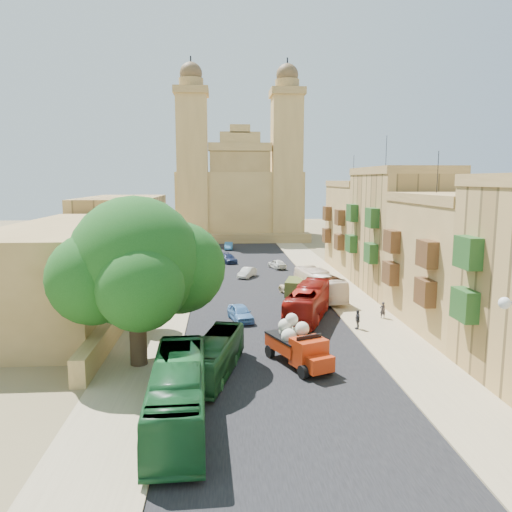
{
  "coord_description": "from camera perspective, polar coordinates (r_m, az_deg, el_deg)",
  "views": [
    {
      "loc": [
        -3.79,
        -28.9,
        12.41
      ],
      "look_at": [
        0.0,
        26.0,
        4.0
      ],
      "focal_mm": 35.0,
      "sensor_mm": 36.0,
      "label": 1
    }
  ],
  "objects": [
    {
      "name": "car_dkblue",
      "position": [
        75.53,
        -3.21,
        -0.27
      ],
      "size": [
        3.1,
        4.91,
        1.33
      ],
      "primitive_type": "imported",
      "rotation": [
        0.0,
        0.0,
        0.29
      ],
      "color": "#172345",
      "rests_on": "ground"
    },
    {
      "name": "car_blue_b",
      "position": [
        89.84,
        -3.15,
        1.16
      ],
      "size": [
        1.57,
        4.07,
        1.32
      ],
      "primitive_type": "imported",
      "rotation": [
        0.0,
        0.0,
        -0.04
      ],
      "color": "teal",
      "rests_on": "ground"
    },
    {
      "name": "car_white_b",
      "position": [
        70.57,
        2.42,
        -0.91
      ],
      "size": [
        2.6,
        4.14,
        1.32
      ],
      "primitive_type": "imported",
      "rotation": [
        0.0,
        0.0,
        3.43
      ],
      "color": "silver",
      "rests_on": "ground"
    },
    {
      "name": "car_white_a",
      "position": [
        64.15,
        -1.03,
        -1.9
      ],
      "size": [
        2.76,
        3.97,
        1.24
      ],
      "primitive_type": "imported",
      "rotation": [
        0.0,
        0.0,
        -0.43
      ],
      "color": "beige",
      "rests_on": "ground"
    },
    {
      "name": "sidewalk_east",
      "position": [
        61.64,
        8.6,
        -3.02
      ],
      "size": [
        5.0,
        140.0,
        0.01
      ],
      "primitive_type": "cube",
      "color": "tan",
      "rests_on": "ground"
    },
    {
      "name": "kerb_west",
      "position": [
        60.27,
        -6.93,
        -3.2
      ],
      "size": [
        0.25,
        140.0,
        0.12
      ],
      "primitive_type": "cube",
      "color": "tan",
      "rests_on": "ground"
    },
    {
      "name": "pedestrian_a",
      "position": [
        46.81,
        14.28,
        -6.01
      ],
      "size": [
        0.6,
        0.45,
        1.5
      ],
      "primitive_type": "imported",
      "rotation": [
        0.0,
        0.0,
        3.32
      ],
      "color": "#29262C",
      "rests_on": "ground"
    },
    {
      "name": "car_blue_a",
      "position": [
        44.63,
        -1.8,
        -6.51
      ],
      "size": [
        2.59,
        4.46,
        1.43
      ],
      "primitive_type": "imported",
      "rotation": [
        0.0,
        0.0,
        0.23
      ],
      "color": "#5187C1",
      "rests_on": "ground"
    },
    {
      "name": "bus_cream_east",
      "position": [
        53.49,
        7.24,
        -3.25
      ],
      "size": [
        4.14,
        10.39,
        2.82
      ],
      "primitive_type": "imported",
      "rotation": [
        0.0,
        0.0,
        3.32
      ],
      "color": "#FFE5C9",
      "rests_on": "ground"
    },
    {
      "name": "west_building_mid",
      "position": [
        74.64,
        -14.92,
        2.7
      ],
      "size": [
        10.0,
        22.0,
        10.0
      ],
      "primitive_type": "cube",
      "color": "tan",
      "rests_on": "ground"
    },
    {
      "name": "kerb_east",
      "position": [
        61.14,
        6.31,
        -3.02
      ],
      "size": [
        0.25,
        140.0,
        0.12
      ],
      "primitive_type": "cube",
      "color": "tan",
      "rests_on": "ground"
    },
    {
      "name": "street_tree_d",
      "position": [
        77.75,
        -8.5,
        1.5
      ],
      "size": [
        2.74,
        2.74,
        4.21
      ],
      "color": "#3A2A1D",
      "rests_on": "ground"
    },
    {
      "name": "street_tree_b",
      "position": [
        54.07,
        -10.49,
        -1.34
      ],
      "size": [
        3.05,
        3.05,
        4.69
      ],
      "color": "#3A2A1D",
      "rests_on": "ground"
    },
    {
      "name": "car_cream",
      "position": [
        54.71,
        4.52,
        -3.72
      ],
      "size": [
        3.91,
        5.35,
        1.35
      ],
      "primitive_type": "imported",
      "rotation": [
        0.0,
        0.0,
        3.53
      ],
      "color": "#FFE9BF",
      "rests_on": "ground"
    },
    {
      "name": "red_truck",
      "position": [
        34.16,
        4.86,
        -9.98
      ],
      "size": [
        4.21,
        6.13,
        3.4
      ],
      "color": "#B12C0D",
      "rests_on": "ground"
    },
    {
      "name": "pedestrian_c",
      "position": [
        42.97,
        11.53,
        -7.13
      ],
      "size": [
        0.45,
        0.99,
        1.65
      ],
      "primitive_type": "imported",
      "rotation": [
        0.0,
        0.0,
        4.77
      ],
      "color": "#393A40",
      "rests_on": "ground"
    },
    {
      "name": "townhouse_d",
      "position": [
        70.99,
        12.23,
        3.44
      ],
      "size": [
        9.0,
        14.0,
        15.9
      ],
      "color": "#AA874D",
      "rests_on": "ground"
    },
    {
      "name": "west_wall",
      "position": [
        50.99,
        -13.72,
        -4.61
      ],
      "size": [
        1.0,
        40.0,
        1.8
      ],
      "primitive_type": "cube",
      "color": "#AA874D",
      "rests_on": "ground"
    },
    {
      "name": "ficus_tree",
      "position": [
        33.86,
        -13.43,
        -1.17
      ],
      "size": [
        11.43,
        10.51,
        11.43
      ],
      "color": "#3A2A1D",
      "rests_on": "ground"
    },
    {
      "name": "bus_green_north",
      "position": [
        32.65,
        -4.7,
        -11.33
      ],
      "size": [
        4.1,
        9.21,
        2.5
      ],
      "primitive_type": "imported",
      "rotation": [
        0.0,
        0.0,
        -0.23
      ],
      "color": "#1C5124",
      "rests_on": "ground"
    },
    {
      "name": "townhouse_b",
      "position": [
        45.03,
        22.1,
        -0.58
      ],
      "size": [
        9.0,
        14.0,
        14.9
      ],
      "color": "#AA874D",
      "rests_on": "ground"
    },
    {
      "name": "ground",
      "position": [
        31.68,
        3.34,
        -14.39
      ],
      "size": [
        260.0,
        260.0,
        0.0
      ],
      "primitive_type": "plane",
      "color": "brown"
    },
    {
      "name": "church",
      "position": [
        107.62,
        -1.94,
        7.14
      ],
      "size": [
        28.0,
        22.5,
        36.3
      ],
      "color": "#AA874D",
      "rests_on": "ground"
    },
    {
      "name": "olive_pickup",
      "position": [
        54.77,
        4.44,
        -3.57
      ],
      "size": [
        2.72,
        4.32,
        1.66
      ],
      "color": "#4E5A22",
      "rests_on": "ground"
    },
    {
      "name": "bus_green_south",
      "position": [
        26.73,
        -8.88,
        -15.27
      ],
      "size": [
        3.11,
        11.59,
        3.2
      ],
      "primitive_type": "imported",
      "rotation": [
        0.0,
        0.0,
        0.04
      ],
      "color": "#195728",
      "rests_on": "ground"
    },
    {
      "name": "west_building_low",
      "position": [
        49.69,
        -20.51,
        -1.38
      ],
      "size": [
        10.0,
        28.0,
        8.4
      ],
      "primitive_type": "cube",
      "color": "olive",
      "rests_on": "ground"
    },
    {
      "name": "street_tree_a",
      "position": [
        42.39,
        -12.31,
        -4.11
      ],
      "size": [
        3.08,
        3.08,
        4.73
      ],
      "color": "#3A2A1D",
      "rests_on": "ground"
    },
    {
      "name": "bus_red_east",
      "position": [
        45.4,
        6.07,
        -5.25
      ],
      "size": [
        6.2,
        11.03,
        3.02
      ],
      "primitive_type": "imported",
      "rotation": [
        0.0,
        0.0,
        2.78
      ],
      "color": "maroon",
      "rests_on": "ground"
    },
    {
      "name": "townhouse_c",
      "position": [
        57.67,
        16.11,
        2.87
      ],
      "size": [
        9.0,
        14.0,
        17.4
      ],
      "color": "tan",
      "rests_on": "ground"
    },
    {
      "name": "sidewalk_west",
      "position": [
        60.47,
        -9.3,
        -3.27
      ],
      "size": [
        5.0,
        140.0,
        0.01
      ],
      "primitive_type": "cube",
      "color": "tan",
      "rests_on": "ground"
    },
    {
      "name": "street_tree_c",
      "position": [
        65.85,
        -9.32,
        0.54
      ],
      "size": [
        3.12,
        3.12,
        4.8
      ],
      "color": "#3A2A1D",
      "rests_on": "ground"
    },
    {
      "name": "road_surface",
      "position": [
        60.31,
        -0.26,
        -3.18
      ],
      "size": [
        14.0,
        140.0,
        0.01
      ],
      "primitive_type": "cube",
      "color": "black",
      "rests_on": "ground"
    }
  ]
}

